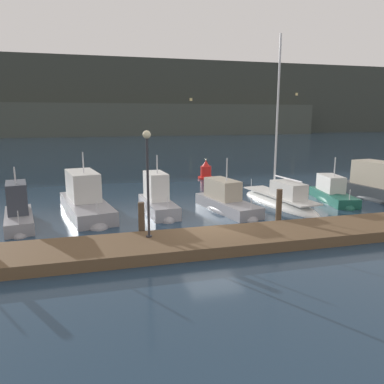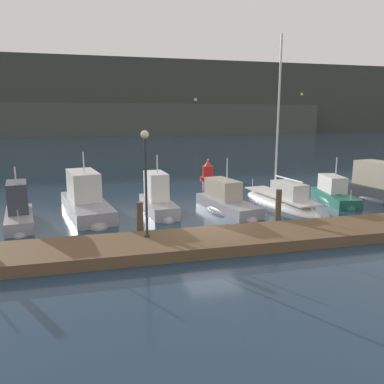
{
  "view_description": "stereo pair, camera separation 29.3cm",
  "coord_description": "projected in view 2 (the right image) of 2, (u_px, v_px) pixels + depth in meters",
  "views": [
    {
      "loc": [
        -5.21,
        -15.68,
        5.27
      ],
      "look_at": [
        0.0,
        3.66,
        1.2
      ],
      "focal_mm": 35.0,
      "sensor_mm": 36.0,
      "label": 1
    },
    {
      "loc": [
        -4.92,
        -15.75,
        5.27
      ],
      "look_at": [
        0.0,
        3.66,
        1.2
      ],
      "focal_mm": 35.0,
      "sensor_mm": 36.0,
      "label": 2
    }
  ],
  "objects": [
    {
      "name": "motorboat_berth_3",
      "position": [
        19.0,
        217.0,
        18.44
      ],
      "size": [
        2.11,
        4.7,
        3.39
      ],
      "color": "gray",
      "rests_on": "ground"
    },
    {
      "name": "dock",
      "position": [
        224.0,
        240.0,
        15.5
      ],
      "size": [
        40.35,
        2.8,
        0.45
      ],
      "primitive_type": "cube",
      "color": "brown",
      "rests_on": "ground"
    },
    {
      "name": "ground_plane",
      "position": [
        212.0,
        233.0,
        17.2
      ],
      "size": [
        400.0,
        400.0,
        0.0
      ],
      "primitive_type": "plane",
      "color": "#1E3347"
    },
    {
      "name": "channel_buoy",
      "position": [
        208.0,
        172.0,
        32.04
      ],
      "size": [
        1.37,
        1.37,
        1.71
      ],
      "color": "red",
      "rests_on": "ground"
    },
    {
      "name": "motorboat_berth_5",
      "position": [
        158.0,
        206.0,
        20.86
      ],
      "size": [
        1.83,
        4.8,
        3.9
      ],
      "color": "gray",
      "rests_on": "ground"
    },
    {
      "name": "mooring_pile_3",
      "position": [
        278.0,
        209.0,
        17.71
      ],
      "size": [
        0.28,
        0.28,
        1.89
      ],
      "primitive_type": "cylinder",
      "color": "#4C3D2D",
      "rests_on": "ground"
    },
    {
      "name": "hillside_backdrop",
      "position": [
        106.0,
        100.0,
        109.27
      ],
      "size": [
        240.0,
        23.0,
        21.27
      ],
      "color": "#333833",
      "rests_on": "ground"
    },
    {
      "name": "mooring_pile_2",
      "position": [
        140.0,
        221.0,
        16.16
      ],
      "size": [
        0.28,
        0.28,
        1.65
      ],
      "primitive_type": "cylinder",
      "color": "#4C3D2D",
      "rests_on": "ground"
    },
    {
      "name": "motorboat_berth_4",
      "position": [
        86.0,
        206.0,
        20.65
      ],
      "size": [
        3.42,
        7.26,
        4.08
      ],
      "color": "gray",
      "rests_on": "ground"
    },
    {
      "name": "motorboat_berth_8",
      "position": [
        334.0,
        198.0,
        23.49
      ],
      "size": [
        2.43,
        5.11,
        3.4
      ],
      "color": "#195647",
      "rests_on": "ground"
    },
    {
      "name": "motorboat_berth_6",
      "position": [
        227.0,
        206.0,
        21.28
      ],
      "size": [
        2.7,
        5.76,
        3.56
      ],
      "color": "gray",
      "rests_on": "ground"
    },
    {
      "name": "sailboat_berth_7",
      "position": [
        281.0,
        202.0,
        22.52
      ],
      "size": [
        2.61,
        7.33,
        10.45
      ],
      "color": "white",
      "rests_on": "ground"
    },
    {
      "name": "dock_lamppost",
      "position": [
        146.0,
        167.0,
        14.67
      ],
      "size": [
        0.32,
        0.32,
        4.29
      ],
      "color": "#2D2D33",
      "rests_on": "dock"
    }
  ]
}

